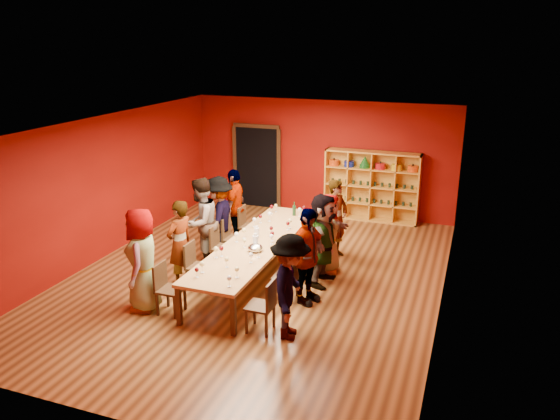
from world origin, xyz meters
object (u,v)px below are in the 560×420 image
object	(u,v)px
person_left_3	(219,217)
chair_person_right_2	(304,256)
person_right_3	(328,233)
wine_bottle	(294,210)
person_right_2	(323,239)
chair_person_right_3	(313,246)
tasting_table	(257,244)
person_left_0	(142,260)
person_left_4	(235,206)
person_right_4	(336,219)
chair_person_right_1	(290,274)
shelving_unit	(372,183)
chair_person_left_1	(195,263)
spittoon_bowl	(255,248)
person_left_1	(180,244)
chair_person_left_3	(231,236)
chair_person_left_0	(166,286)
person_right_0	(290,287)
person_right_1	(306,256)
chair_person_left_4	(247,223)
chair_person_left_2	(219,244)
chair_person_right_4	(324,233)
chair_person_right_0	(265,303)

from	to	relation	value
person_left_3	chair_person_right_2	distance (m)	2.19
person_right_3	wine_bottle	size ratio (longest dim) A/B	5.19
person_right_2	chair_person_right_3	distance (m)	0.81
person_left_3	chair_person_right_2	bearing A→B (deg)	66.49
tasting_table	person_left_0	xyz separation A→B (m)	(-1.35, -1.85, 0.21)
person_left_4	person_right_4	world-z (taller)	person_left_4
person_left_0	chair_person_right_1	world-z (taller)	person_left_0
shelving_unit	chair_person_left_1	distance (m)	5.66
person_right_2	spittoon_bowl	xyz separation A→B (m)	(-1.11, -0.66, -0.08)
chair_person_right_1	spittoon_bowl	world-z (taller)	spittoon_bowl
person_left_1	chair_person_left_3	world-z (taller)	person_left_1
tasting_table	wine_bottle	size ratio (longest dim) A/B	14.46
chair_person_left_0	person_right_0	distance (m)	2.28
chair_person_left_1	person_right_4	size ratio (longest dim) A/B	0.52
person_right_2	person_right_0	bearing A→B (deg)	-174.10
person_right_1	shelving_unit	bearing A→B (deg)	17.24
chair_person_right_2	person_right_2	xyz separation A→B (m)	(0.37, 0.00, 0.40)
tasting_table	chair_person_left_4	distance (m)	1.84
chair_person_right_1	chair_person_right_2	size ratio (longest dim) A/B	1.00
person_right_3	chair_person_left_3	bearing A→B (deg)	78.70
chair_person_left_2	chair_person_right_2	size ratio (longest dim) A/B	1.00
chair_person_left_3	person_right_3	xyz separation A→B (m)	(2.12, 0.03, 0.31)
chair_person_left_3	chair_person_right_4	world-z (taller)	same
chair_person_left_3	person_right_2	bearing A→B (deg)	-14.33
chair_person_left_4	wine_bottle	xyz separation A→B (m)	(1.07, 0.19, 0.37)
spittoon_bowl	wine_bottle	xyz separation A→B (m)	(-0.00, 2.26, 0.05)
person_right_2	person_left_3	bearing A→B (deg)	81.50
chair_person_right_1	spittoon_bowl	xyz separation A→B (m)	(-0.74, 0.21, 0.32)
person_left_0	person_left_3	world-z (taller)	person_left_0
person_left_4	person_right_2	size ratio (longest dim) A/B	0.97
chair_person_left_2	spittoon_bowl	world-z (taller)	spittoon_bowl
person_right_1	chair_person_right_2	distance (m)	0.99
tasting_table	chair_person_right_1	xyz separation A→B (m)	(0.91, -0.68, -0.20)
person_left_0	person_right_1	distance (m)	2.82
tasting_table	chair_person_left_0	xyz separation A→B (m)	(-0.91, -1.85, -0.20)
chair_person_left_4	chair_person_right_3	distance (m)	1.99
person_left_1	chair_person_right_3	distance (m)	2.68
person_left_0	chair_person_right_2	world-z (taller)	person_left_0
chair_person_right_4	wine_bottle	size ratio (longest dim) A/B	2.86
tasting_table	chair_person_left_2	bearing A→B (deg)	167.60
person_left_3	person_right_3	bearing A→B (deg)	82.32
chair_person_left_2	person_right_4	distance (m)	2.53
chair_person_left_0	person_right_3	world-z (taller)	person_right_3
chair_person_left_2	wine_bottle	size ratio (longest dim) A/B	2.86
person_right_2	chair_person_right_3	world-z (taller)	person_right_2
chair_person_left_4	person_right_0	distance (m)	4.15
person_left_3	person_left_4	size ratio (longest dim) A/B	1.01
person_right_0	shelving_unit	bearing A→B (deg)	-10.81
person_left_1	chair_person_right_0	world-z (taller)	person_left_1
chair_person_right_2	chair_person_right_4	size ratio (longest dim) A/B	1.00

